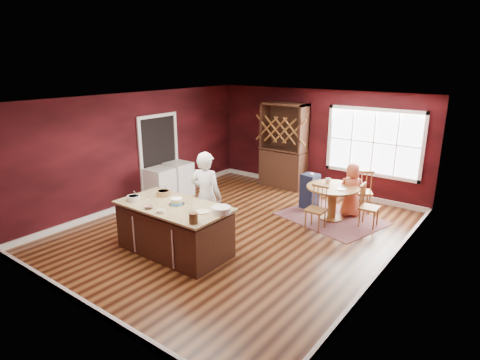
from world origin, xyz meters
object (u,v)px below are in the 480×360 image
object	(u,v)px
seated_woman	(352,190)
hutch	(284,146)
kitchen_island	(175,230)
baker	(206,197)
chair_north	(362,190)
dining_table	(333,196)
chair_south	(316,208)
chair_east	(369,206)
washer	(160,185)
high_chair	(310,190)
layer_cake	(177,201)
dryer	(179,179)
toddler	(310,175)

from	to	relation	value
seated_woman	hutch	xyz separation A→B (m)	(-2.38, 0.98, 0.55)
kitchen_island	baker	xyz separation A→B (m)	(0.10, 0.77, 0.45)
chair_north	baker	bearing A→B (deg)	32.56
dining_table	chair_south	world-z (taller)	chair_south
chair_east	washer	xyz separation A→B (m)	(-4.71, -1.58, -0.04)
dining_table	kitchen_island	bearing A→B (deg)	-116.54
hutch	washer	world-z (taller)	hutch
dining_table	baker	world-z (taller)	baker
chair_north	washer	bearing A→B (deg)	1.11
chair_east	chair_south	xyz separation A→B (m)	(-0.84, -0.80, -0.00)
chair_north	high_chair	world-z (taller)	chair_north
chair_north	high_chair	size ratio (longest dim) A/B	1.21
chair_east	washer	distance (m)	4.97
layer_cake	high_chair	size ratio (longest dim) A/B	0.33
seated_woman	high_chair	distance (m)	1.00
dryer	chair_east	bearing A→B (deg)	11.31
dining_table	chair_east	distance (m)	0.82
washer	dryer	world-z (taller)	dryer
chair_north	hutch	xyz separation A→B (m)	(-2.48, 0.59, 0.63)
chair_south	kitchen_island	bearing A→B (deg)	-123.93
seated_woman	high_chair	xyz separation A→B (m)	(-0.98, -0.11, -0.18)
baker	layer_cake	xyz separation A→B (m)	(-0.06, -0.72, 0.09)
chair_south	toddler	distance (m)	1.36
baker	dryer	xyz separation A→B (m)	(-2.38, 1.59, -0.45)
washer	layer_cake	bearing A→B (deg)	-35.79
chair_north	dining_table	bearing A→B (deg)	38.89
chair_east	hutch	bearing A→B (deg)	60.81
chair_east	toddler	world-z (taller)	toddler
kitchen_island	dining_table	bearing A→B (deg)	63.46
baker	kitchen_island	bearing A→B (deg)	70.96
chair_south	toddler	size ratio (longest dim) A/B	3.59
washer	kitchen_island	bearing A→B (deg)	-37.02
baker	chair_south	world-z (taller)	baker
chair_south	seated_woman	world-z (taller)	seated_woman
kitchen_island	washer	size ratio (longest dim) A/B	2.45
dining_table	toddler	distance (m)	0.87
seated_woman	hutch	world-z (taller)	hutch
baker	seated_woman	xyz separation A→B (m)	(1.78, 2.90, -0.27)
washer	dryer	xyz separation A→B (m)	(0.00, 0.64, 0.01)
toddler	hutch	bearing A→B (deg)	142.26
layer_cake	dryer	xyz separation A→B (m)	(-2.32, 2.31, -0.54)
chair_south	dryer	size ratio (longest dim) A/B	1.06
chair_north	dryer	world-z (taller)	chair_north
chair_south	hutch	xyz separation A→B (m)	(-2.10, 2.16, 0.69)
layer_cake	washer	size ratio (longest dim) A/B	0.34
dining_table	chair_east	world-z (taller)	chair_east
hutch	dryer	bearing A→B (deg)	-127.61
seated_woman	toddler	distance (m)	1.03
high_chair	dining_table	bearing A→B (deg)	-17.92
layer_cake	toddler	xyz separation A→B (m)	(0.83, 3.54, -0.17)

